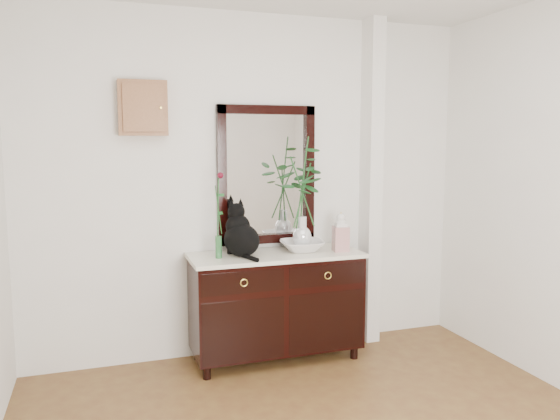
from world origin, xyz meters
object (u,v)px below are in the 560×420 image
object	(u,v)px
sideboard	(276,301)
cat	(241,229)
lotus_bowl	(302,246)
ginger_jar	(341,232)

from	to	relation	value
sideboard	cat	xyz separation A→B (m)	(-0.27, 0.00, 0.58)
lotus_bowl	sideboard	bearing A→B (deg)	-175.21
sideboard	lotus_bowl	size ratio (longest dim) A/B	3.90
sideboard	ginger_jar	size ratio (longest dim) A/B	4.28
cat	ginger_jar	bearing A→B (deg)	-20.95
ginger_jar	sideboard	bearing A→B (deg)	171.69
cat	ginger_jar	world-z (taller)	cat
sideboard	cat	world-z (taller)	cat
sideboard	ginger_jar	bearing A→B (deg)	-8.31
cat	sideboard	bearing A→B (deg)	-15.70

